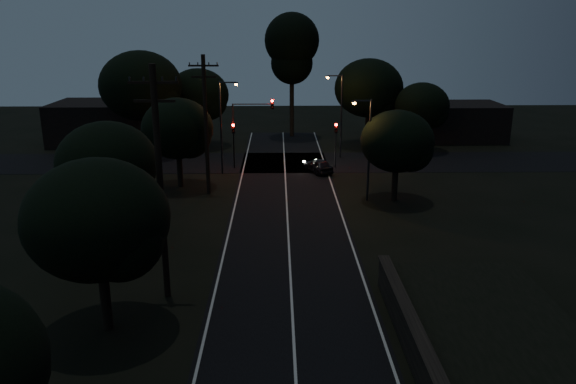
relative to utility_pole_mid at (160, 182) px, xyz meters
name	(u,v)px	position (x,y,z in m)	size (l,w,h in m)	color
road_surface	(286,196)	(6.00, 16.12, -5.73)	(60.00, 70.00, 0.03)	black
utility_pole_mid	(160,182)	(0.00, 0.00, 0.00)	(2.20, 0.30, 11.00)	black
utility_pole_far	(206,123)	(0.00, 17.00, -0.25)	(2.20, 0.30, 10.50)	black
tree_left_b	(102,223)	(-1.79, -3.12, -0.86)	(5.92, 5.92, 7.52)	black
tree_left_c	(110,166)	(-4.29, 6.88, -1.00)	(5.80, 5.80, 7.33)	black
tree_left_d	(180,130)	(-2.30, 18.89, -1.12)	(5.62, 5.62, 7.13)	black
tree_far_nw	(200,96)	(-2.77, 34.87, -0.45)	(6.45, 6.45, 8.17)	black
tree_far_w	(143,88)	(-7.72, 30.84, 0.88)	(7.99, 7.99, 10.19)	black
tree_far_ne	(371,90)	(15.26, 34.85, 0.19)	(7.25, 7.25, 9.16)	black
tree_far_e	(424,107)	(20.19, 31.89, -1.23)	(5.49, 5.49, 6.96)	black
tree_right_a	(400,143)	(14.19, 14.89, -1.37)	(5.30, 5.30, 6.74)	black
tall_pine	(292,48)	(7.00, 40.00, 4.26)	(6.10, 6.10, 13.87)	black
building_left	(102,122)	(-14.00, 37.00, -3.54)	(10.00, 8.00, 4.40)	black
building_right	(460,121)	(26.00, 38.00, -3.74)	(9.00, 7.00, 4.00)	black
signal_left	(234,137)	(1.40, 24.99, -2.90)	(0.28, 0.35, 4.10)	black
signal_right	(336,137)	(10.60, 24.99, -2.90)	(0.28, 0.35, 4.10)	black
signal_mast	(252,121)	(3.09, 24.99, -1.40)	(3.70, 0.35, 6.25)	black
streetlight_a	(223,121)	(0.69, 23.00, -1.10)	(1.66, 0.26, 8.00)	black
streetlight_b	(339,110)	(11.31, 29.00, -1.10)	(1.66, 0.26, 8.00)	black
streetlight_c	(367,143)	(11.83, 15.00, -1.39)	(1.46, 0.26, 7.50)	black
car	(318,165)	(8.94, 23.30, -5.12)	(1.47, 3.64, 1.24)	black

